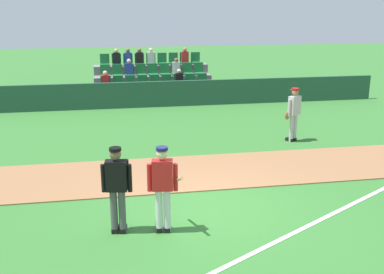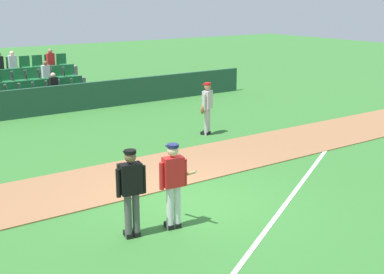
{
  "view_description": "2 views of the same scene",
  "coord_description": "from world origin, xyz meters",
  "views": [
    {
      "loc": [
        -2.04,
        -9.18,
        4.35
      ],
      "look_at": [
        -0.08,
        1.75,
        1.15
      ],
      "focal_mm": 43.38,
      "sensor_mm": 36.0,
      "label": 1
    },
    {
      "loc": [
        -6.29,
        -8.95,
        4.5
      ],
      "look_at": [
        0.8,
        1.21,
        1.13
      ],
      "focal_mm": 48.38,
      "sensor_mm": 36.0,
      "label": 2
    }
  ],
  "objects": [
    {
      "name": "infield_dirt_path",
      "position": [
        0.0,
        2.27,
        0.01
      ],
      "size": [
        28.0,
        2.67,
        0.03
      ],
      "primitive_type": "cube",
      "color": "#936642",
      "rests_on": "ground"
    },
    {
      "name": "dugout_fence",
      "position": [
        0.0,
        10.63,
        0.56
      ],
      "size": [
        20.0,
        0.16,
        1.12
      ],
      "primitive_type": "cube",
      "color": "#234C38",
      "rests_on": "ground"
    },
    {
      "name": "stadium_bleachers",
      "position": [
        -0.01,
        12.52,
        0.64
      ],
      "size": [
        5.55,
        2.95,
        2.3
      ],
      "color": "slate",
      "rests_on": "ground"
    },
    {
      "name": "runner_grey_jersey",
      "position": [
        3.78,
        4.6,
        0.96
      ],
      "size": [
        0.64,
        0.43,
        1.76
      ],
      "color": "#B2B2B2",
      "rests_on": "ground"
    },
    {
      "name": "batter_red_jersey",
      "position": [
        -1.12,
        -0.91,
        0.97
      ],
      "size": [
        0.65,
        0.79,
        1.76
      ],
      "color": "silver",
      "rests_on": "ground"
    },
    {
      "name": "umpire_home_plate",
      "position": [
        -1.99,
        -0.78,
        1.0
      ],
      "size": [
        0.58,
        0.35,
        1.76
      ],
      "color": "#4C4C4C",
      "rests_on": "ground"
    },
    {
      "name": "ground_plane",
      "position": [
        0.0,
        0.0,
        0.0
      ],
      "size": [
        80.0,
        80.0,
        0.0
      ],
      "primitive_type": "plane",
      "color": "#33702D"
    },
    {
      "name": "foul_line_chalk",
      "position": [
        3.0,
        -0.5,
        0.01
      ],
      "size": [
        10.42,
        6.12,
        0.01
      ],
      "primitive_type": "cube",
      "rotation": [
        0.0,
        0.0,
        0.53
      ],
      "color": "white",
      "rests_on": "ground"
    }
  ]
}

